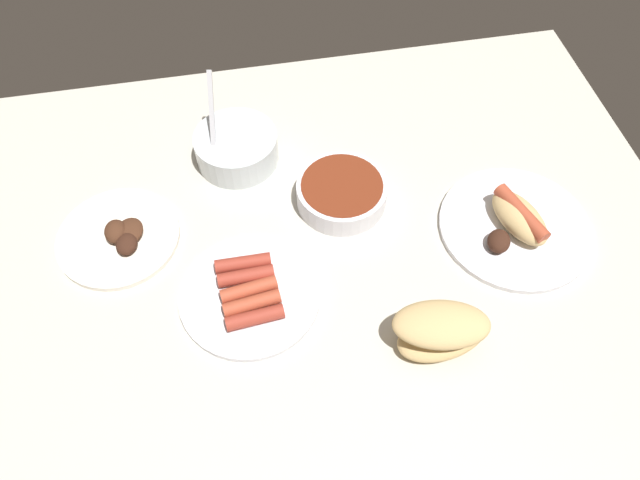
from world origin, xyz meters
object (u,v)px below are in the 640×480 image
object	(u,v)px
bowl_chili	(342,192)
bread_stack	(442,330)
plate_grilled_meat	(120,237)
plate_sausages	(250,293)
plate_hotdog_assembled	(516,224)
bowl_coleslaw	(236,147)

from	to	relation	value
bowl_chili	bread_stack	xyz separation A→B (cm)	(-8.54, 28.11, 1.18)
bread_stack	plate_grilled_meat	distance (cm)	53.12
plate_grilled_meat	plate_sausages	bearing A→B (deg)	143.57
plate_hotdog_assembled	plate_grilled_meat	distance (cm)	64.79
bowl_chili	plate_hotdog_assembled	distance (cm)	29.11
bowl_coleslaw	bread_stack	bearing A→B (deg)	121.15
bowl_chili	plate_hotdog_assembled	bearing A→B (deg)	157.23
bowl_chili	plate_grilled_meat	distance (cm)	37.22
bowl_coleslaw	plate_hotdog_assembled	size ratio (longest dim) A/B	0.60
bread_stack	bowl_coleslaw	world-z (taller)	bowl_coleslaw
plate_sausages	bowl_chili	bearing A→B (deg)	-138.48
bowl_chili	plate_hotdog_assembled	xyz separation A→B (cm)	(-26.83, 11.26, -0.79)
plate_grilled_meat	bread_stack	bearing A→B (deg)	149.49
bowl_chili	plate_sausages	bearing A→B (deg)	41.52
bowl_chili	plate_sausages	world-z (taller)	bowl_chili
bread_stack	bowl_chili	bearing A→B (deg)	-73.10
plate_sausages	bread_stack	xyz separation A→B (cm)	(-26.16, 12.51, 2.60)
bowl_chili	bread_stack	bearing A→B (deg)	106.90
plate_sausages	bread_stack	size ratio (longest dim) A/B	1.39
bowl_chili	bowl_coleslaw	size ratio (longest dim) A/B	1.02
plate_sausages	bowl_coleslaw	distance (cm)	28.73
plate_sausages	plate_grilled_meat	size ratio (longest dim) A/B	1.09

